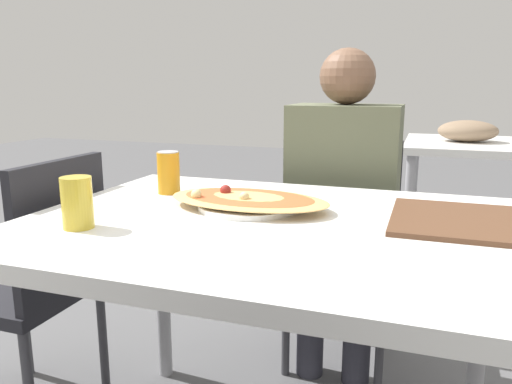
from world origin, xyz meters
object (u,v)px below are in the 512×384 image
at_px(pizza_main, 248,201).
at_px(chair_side_left, 36,276).
at_px(person_seated, 343,189).
at_px(soda_can, 169,173).
at_px(drink_glass, 77,203).
at_px(chair_far_seated, 345,237).
at_px(dining_table, 269,250).

bearing_deg(pizza_main, chair_side_left, -176.60).
height_order(person_seated, soda_can, person_seated).
bearing_deg(drink_glass, person_seated, 62.29).
bearing_deg(chair_far_seated, pizza_main, 77.18).
xyz_separation_m(pizza_main, soda_can, (-0.29, 0.10, 0.04)).
relative_size(person_seated, soda_can, 9.54).
bearing_deg(dining_table, soda_can, 153.21).
distance_m(chair_far_seated, drink_glass, 1.13).
height_order(dining_table, chair_side_left, chair_side_left).
height_order(chair_far_seated, chair_side_left, same).
bearing_deg(soda_can, drink_glass, -92.06).
relative_size(dining_table, drink_glass, 9.98).
xyz_separation_m(dining_table, person_seated, (0.07, 0.66, 0.02)).
bearing_deg(soda_can, person_seated, 47.02).
relative_size(dining_table, pizza_main, 2.60).
height_order(pizza_main, soda_can, soda_can).
relative_size(chair_side_left, soda_can, 6.84).
height_order(soda_can, drink_glass, soda_can).
bearing_deg(chair_far_seated, chair_side_left, 40.59).
bearing_deg(pizza_main, chair_far_seated, 77.18).
distance_m(pizza_main, drink_glass, 0.42).
height_order(pizza_main, drink_glass, drink_glass).
height_order(chair_side_left, soda_can, soda_can).
relative_size(dining_table, chair_far_seated, 1.37).
bearing_deg(pizza_main, soda_can, 161.26).
height_order(dining_table, soda_can, soda_can).
distance_m(chair_side_left, person_seated, 1.06).
height_order(chair_far_seated, drink_glass, drink_glass).
relative_size(chair_far_seated, drink_glass, 7.30).
distance_m(person_seated, pizza_main, 0.60).
xyz_separation_m(chair_far_seated, pizza_main, (-0.16, -0.68, 0.29)).
bearing_deg(chair_side_left, soda_can, -71.10).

